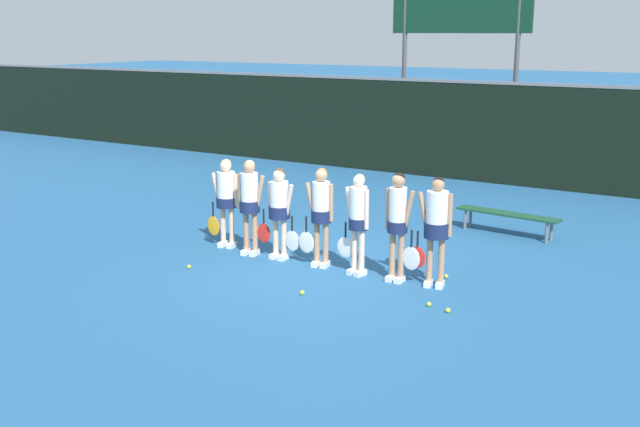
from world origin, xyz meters
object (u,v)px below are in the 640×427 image
(tennis_ball_4, at_px, (189,267))
(tennis_ball_5, at_px, (448,310))
(bench_courtside, at_px, (508,216))
(tennis_ball_2, at_px, (257,229))
(tennis_ball_0, at_px, (429,304))
(tennis_ball_1, at_px, (342,244))
(tennis_ball_3, at_px, (302,293))
(tennis_ball_7, at_px, (406,252))
(player_0, at_px, (226,195))
(player_2, at_px, (280,206))
(player_1, at_px, (250,199))
(player_3, at_px, (321,209))
(tennis_ball_6, at_px, (446,276))
(scoreboard, at_px, (460,25))
(player_4, at_px, (358,217))
(player_6, at_px, (436,222))
(player_5, at_px, (398,218))

(tennis_ball_4, xyz_separation_m, tennis_ball_5, (4.59, 0.39, 0.00))
(bench_courtside, height_order, tennis_ball_5, bench_courtside)
(tennis_ball_2, height_order, tennis_ball_4, tennis_ball_2)
(tennis_ball_0, bearing_deg, tennis_ball_1, 142.10)
(tennis_ball_3, distance_m, tennis_ball_7, 2.87)
(player_0, relative_size, player_2, 1.02)
(tennis_ball_4, bearing_deg, bench_courtside, 52.14)
(bench_courtside, distance_m, tennis_ball_0, 4.60)
(player_1, distance_m, tennis_ball_4, 1.65)
(tennis_ball_1, bearing_deg, player_0, -147.72)
(player_3, xyz_separation_m, tennis_ball_4, (-1.85, -1.32, -0.98))
(tennis_ball_5, distance_m, tennis_ball_6, 1.58)
(bench_courtside, relative_size, tennis_ball_1, 29.89)
(scoreboard, bearing_deg, tennis_ball_7, -73.34)
(tennis_ball_2, bearing_deg, tennis_ball_6, -10.61)
(player_4, height_order, player_6, player_6)
(player_4, distance_m, tennis_ball_7, 1.79)
(player_5, xyz_separation_m, tennis_ball_0, (0.92, -0.80, -1.03))
(tennis_ball_1, bearing_deg, tennis_ball_5, -35.84)
(tennis_ball_3, height_order, tennis_ball_6, tennis_ball_3)
(player_5, height_order, tennis_ball_4, player_5)
(scoreboard, distance_m, player_4, 11.33)
(player_1, bearing_deg, tennis_ball_4, -118.75)
(player_2, bearing_deg, player_4, -1.36)
(tennis_ball_2, bearing_deg, player_1, -57.26)
(player_5, height_order, tennis_ball_1, player_5)
(player_1, xyz_separation_m, tennis_ball_6, (3.57, 0.59, -1.00))
(tennis_ball_0, distance_m, tennis_ball_5, 0.35)
(bench_courtside, xyz_separation_m, player_2, (-2.94, -3.75, 0.58))
(tennis_ball_2, height_order, tennis_ball_6, tennis_ball_2)
(player_0, height_order, player_4, player_4)
(tennis_ball_5, bearing_deg, tennis_ball_2, 155.86)
(player_4, xyz_separation_m, tennis_ball_4, (-2.61, -1.25, -0.96))
(tennis_ball_1, distance_m, tennis_ball_5, 3.76)
(scoreboard, height_order, player_1, scoreboard)
(tennis_ball_5, bearing_deg, tennis_ball_1, 144.16)
(player_0, xyz_separation_m, tennis_ball_1, (1.84, 1.16, -0.96))
(scoreboard, xyz_separation_m, tennis_ball_5, (4.50, -11.45, -4.11))
(player_0, distance_m, player_4, 2.91)
(player_5, bearing_deg, tennis_ball_1, 142.94)
(player_3, height_order, tennis_ball_0, player_3)
(player_2, bearing_deg, bench_courtside, 52.65)
(player_0, relative_size, tennis_ball_7, 23.64)
(player_6, distance_m, tennis_ball_7, 2.06)
(tennis_ball_4, relative_size, tennis_ball_5, 0.97)
(player_4, distance_m, tennis_ball_0, 2.05)
(bench_courtside, relative_size, tennis_ball_7, 30.03)
(player_4, relative_size, tennis_ball_4, 24.69)
(player_4, bearing_deg, tennis_ball_5, -12.41)
(player_4, distance_m, tennis_ball_2, 3.58)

